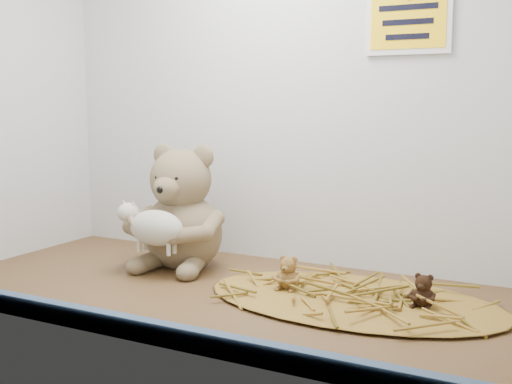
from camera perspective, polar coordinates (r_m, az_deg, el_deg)
The scene contains 8 objects.
alcove_shell at distance 134.96cm, azimuth -1.65°, elevation 10.84°, with size 120.40×60.20×90.40cm.
front_rail at distance 109.76cm, azimuth -11.37°, elevation -11.63°, with size 119.28×2.20×3.60cm, color #3D5574.
straw_bed at distance 126.86cm, azimuth 8.57°, elevation -9.41°, with size 59.45×34.52×1.15cm, color brown.
main_teddy at distance 149.47cm, azimuth -6.55°, elevation -1.25°, with size 23.18×24.47×28.75cm, color #8D7B57, non-canonical shape.
toy_lamb at distance 141.77cm, azimuth -8.86°, elevation -3.16°, with size 17.07×10.42×11.03cm, color silver, non-canonical shape.
mini_teddy_tan at distance 129.96cm, azimuth 2.90°, elevation -7.06°, with size 5.54×5.84×6.87cm, color olive, non-canonical shape.
mini_teddy_brown at distance 122.86cm, azimuth 14.67°, elevation -8.35°, with size 5.10×5.39×6.33cm, color black, non-canonical shape.
wall_sign at distance 143.68cm, azimuth 13.39°, elevation 14.47°, with size 16.00×1.20×11.00cm, color yellow.
Camera 1 is at (65.38, -108.90, 38.63)cm, focal length 45.00 mm.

